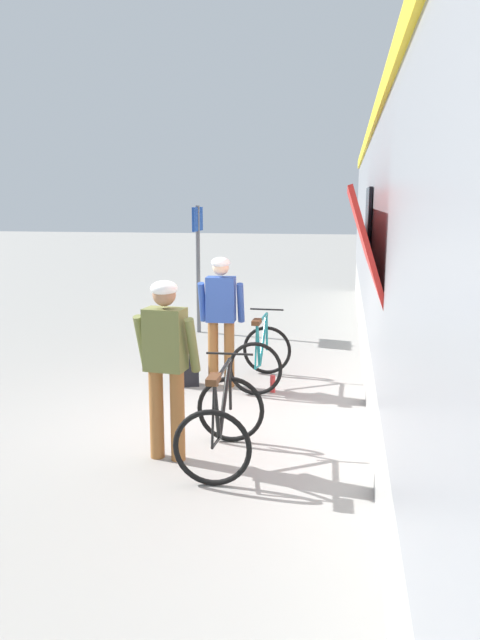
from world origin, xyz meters
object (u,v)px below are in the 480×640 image
cyclist_far_in_olive (166,354)px  cyclist_near_in_blue (221,310)px  backpack_on_platform (188,371)px  water_bottle_near_the_bikes (273,384)px  platform_sign_post (198,248)px  bicycle_near_teal (261,356)px  bicycle_far_black (222,423)px

cyclist_far_in_olive → cyclist_near_in_blue: bearing=89.0°
backpack_on_platform → water_bottle_near_the_bikes: 1.18m
water_bottle_near_the_bikes → platform_sign_post: platform_sign_post is taller
bicycle_near_teal → platform_sign_post: bearing=117.4°
bicycle_far_black → platform_sign_post: bearing=105.6°
cyclist_far_in_olive → water_bottle_near_the_bikes: bearing=71.4°
bicycle_near_teal → backpack_on_platform: size_ratio=2.72×
bicycle_near_teal → backpack_on_platform: bearing=-166.4°
cyclist_far_in_olive → bicycle_near_teal: (0.57, 2.61, -0.65)m
cyclist_near_in_blue → bicycle_far_black: (0.50, -2.44, -0.65)m
backpack_on_platform → water_bottle_near_the_bikes: size_ratio=1.75×
cyclist_near_in_blue → backpack_on_platform: cyclist_near_in_blue is taller
bicycle_far_black → water_bottle_near_the_bikes: bicycle_far_black is taller
water_bottle_near_the_bikes → platform_sign_post: 4.23m
cyclist_near_in_blue → water_bottle_near_the_bikes: bearing=-12.6°
cyclist_near_in_blue → platform_sign_post: bearing=108.5°
cyclist_far_in_olive → platform_sign_post: size_ratio=0.73×
cyclist_near_in_blue → bicycle_far_black: cyclist_near_in_blue is taller
cyclist_far_in_olive → water_bottle_near_the_bikes: size_ratio=7.72×
cyclist_far_in_olive → bicycle_near_teal: bearing=77.7°
cyclist_near_in_blue → water_bottle_near_the_bikes: size_ratio=7.72×
cyclist_far_in_olive → bicycle_far_black: size_ratio=1.62×
cyclist_far_in_olive → water_bottle_near_the_bikes: cyclist_far_in_olive is taller
cyclist_near_in_blue → bicycle_near_teal: size_ratio=1.62×
bicycle_near_teal → water_bottle_near_the_bikes: 0.49m
cyclist_near_in_blue → backpack_on_platform: 0.97m
cyclist_near_in_blue → bicycle_near_teal: cyclist_near_in_blue is taller
cyclist_far_in_olive → bicycle_near_teal: 2.75m
backpack_on_platform → platform_sign_post: platform_sign_post is taller
cyclist_far_in_olive → platform_sign_post: (-1.07, 5.77, 0.57)m
cyclist_near_in_blue → platform_sign_post: size_ratio=0.73×
cyclist_far_in_olive → platform_sign_post: 5.90m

